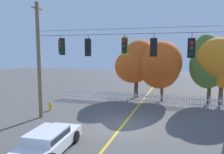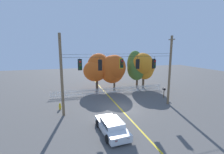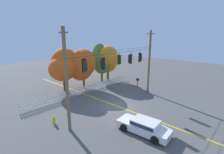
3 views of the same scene
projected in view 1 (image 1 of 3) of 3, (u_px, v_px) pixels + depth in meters
ground at (122, 126)px, 14.73m from camera, size 80.00×80.00×0.00m
lane_centerline_stripe at (122, 126)px, 14.73m from camera, size 0.16×36.00×0.01m
signal_support_span at (123, 61)px, 14.22m from camera, size 12.85×1.10×8.36m
traffic_signal_northbound_secondary at (61, 46)px, 15.44m from camera, size 0.43×0.38×1.35m
traffic_signal_northbound_primary at (88, 47)px, 14.81m from camera, size 0.43×0.38×1.41m
traffic_signal_southbound_primary at (124, 46)px, 14.09m from camera, size 0.43×0.38×1.32m
traffic_signal_westbound_side at (154, 47)px, 13.53m from camera, size 0.43×0.38×1.40m
traffic_signal_eastbound_side at (191, 48)px, 12.90m from camera, size 0.43×0.38×1.47m
white_picket_fence at (145, 99)px, 20.45m from camera, size 17.17×0.06×1.06m
autumn_maple_near_fence at (138, 62)px, 23.28m from camera, size 4.46×4.08×6.07m
autumn_maple_mid at (161, 64)px, 21.77m from camera, size 4.23×3.74×5.84m
autumn_oak_far_east at (207, 62)px, 20.81m from camera, size 3.30×3.18×6.49m
autumn_maple_far_west at (223, 64)px, 20.03m from camera, size 4.35×3.83×6.11m
parked_car at (49, 140)px, 10.84m from camera, size 2.09×4.48×1.15m
fire_hydrant at (50, 106)px, 18.44m from camera, size 0.38×0.22×0.74m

